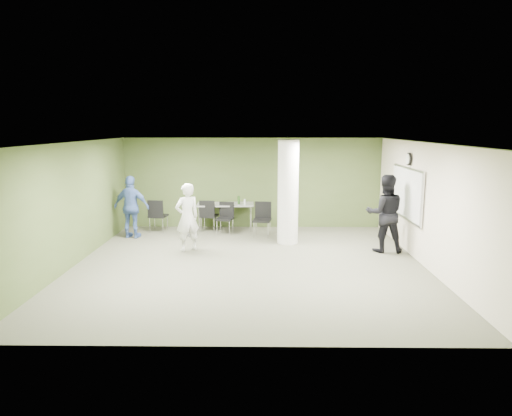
{
  "coord_description": "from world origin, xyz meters",
  "views": [
    {
      "loc": [
        0.29,
        -10.15,
        3.15
      ],
      "look_at": [
        0.15,
        1.0,
        1.15
      ],
      "focal_mm": 32.0,
      "sensor_mm": 36.0,
      "label": 1
    }
  ],
  "objects_px": {
    "man_black": "(385,213)",
    "man_blue": "(132,207)",
    "folding_table": "(226,205)",
    "chair_back_left": "(157,213)",
    "woman_white": "(187,217)"
  },
  "relations": [
    {
      "from": "chair_back_left",
      "to": "woman_white",
      "type": "bearing_deg",
      "value": 128.71
    },
    {
      "from": "chair_back_left",
      "to": "man_blue",
      "type": "height_order",
      "value": "man_blue"
    },
    {
      "from": "chair_back_left",
      "to": "man_black",
      "type": "height_order",
      "value": "man_black"
    },
    {
      "from": "chair_back_left",
      "to": "man_black",
      "type": "xyz_separation_m",
      "value": [
        6.24,
        -2.05,
        0.4
      ]
    },
    {
      "from": "folding_table",
      "to": "woman_white",
      "type": "distance_m",
      "value": 2.52
    },
    {
      "from": "folding_table",
      "to": "man_black",
      "type": "xyz_separation_m",
      "value": [
        4.2,
        -2.39,
        0.21
      ]
    },
    {
      "from": "folding_table",
      "to": "man_blue",
      "type": "bearing_deg",
      "value": -160.17
    },
    {
      "from": "folding_table",
      "to": "chair_back_left",
      "type": "distance_m",
      "value": 2.07
    },
    {
      "from": "folding_table",
      "to": "man_blue",
      "type": "height_order",
      "value": "man_blue"
    },
    {
      "from": "man_black",
      "to": "man_blue",
      "type": "height_order",
      "value": "man_black"
    },
    {
      "from": "folding_table",
      "to": "man_blue",
      "type": "distance_m",
      "value": 2.79
    },
    {
      "from": "man_black",
      "to": "man_blue",
      "type": "relative_size",
      "value": 1.1
    },
    {
      "from": "woman_white",
      "to": "man_black",
      "type": "xyz_separation_m",
      "value": [
        5.0,
        -0.0,
        0.11
      ]
    },
    {
      "from": "man_blue",
      "to": "folding_table",
      "type": "bearing_deg",
      "value": -148.19
    },
    {
      "from": "chair_back_left",
      "to": "man_blue",
      "type": "xyz_separation_m",
      "value": [
        -0.56,
        -0.68,
        0.31
      ]
    }
  ]
}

